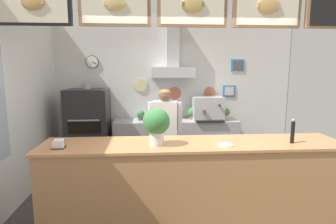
% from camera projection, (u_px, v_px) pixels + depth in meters
% --- Properties ---
extents(ground_plane, '(5.78, 5.78, 0.00)m').
position_uv_depth(ground_plane, '(190.00, 215.00, 3.63)').
color(ground_plane, '#3F3A38').
extents(back_wall_assembly, '(4.81, 2.44, 2.99)m').
position_uv_depth(back_wall_assembly, '(174.00, 84.00, 5.51)').
color(back_wall_assembly, '#9E9E99').
rests_on(back_wall_assembly, ground_plane).
extents(service_counter, '(3.55, 0.72, 1.04)m').
position_uv_depth(service_counter, '(193.00, 184.00, 3.34)').
color(service_counter, '#B77F4C').
rests_on(service_counter, ground_plane).
extents(back_prep_counter, '(2.40, 0.57, 0.91)m').
position_uv_depth(back_prep_counter, '(176.00, 143.00, 5.46)').
color(back_prep_counter, '#A3A5AD').
rests_on(back_prep_counter, ground_plane).
extents(pizza_oven, '(0.75, 0.69, 1.63)m').
position_uv_depth(pizza_oven, '(89.00, 130.00, 5.14)').
color(pizza_oven, '#232326').
rests_on(pizza_oven, ground_plane).
extents(shop_worker, '(0.53, 0.26, 1.59)m').
position_uv_depth(shop_worker, '(165.00, 136.00, 4.32)').
color(shop_worker, '#232328').
rests_on(shop_worker, ground_plane).
extents(espresso_machine, '(0.59, 0.51, 0.45)m').
position_uv_depth(espresso_machine, '(208.00, 109.00, 5.37)').
color(espresso_machine, '#B7BABF').
rests_on(espresso_machine, back_prep_counter).
extents(potted_sage, '(0.16, 0.16, 0.20)m').
position_uv_depth(potted_sage, '(158.00, 114.00, 5.34)').
color(potted_sage, '#4C4C51').
rests_on(potted_sage, back_prep_counter).
extents(potted_thyme, '(0.21, 0.21, 0.24)m').
position_uv_depth(potted_thyme, '(193.00, 113.00, 5.42)').
color(potted_thyme, '#9E563D').
rests_on(potted_thyme, back_prep_counter).
extents(potted_basil, '(0.17, 0.17, 0.22)m').
position_uv_depth(potted_basil, '(226.00, 113.00, 5.43)').
color(potted_basil, beige).
rests_on(potted_basil, back_prep_counter).
extents(potted_oregano, '(0.15, 0.15, 0.19)m').
position_uv_depth(potted_oregano, '(140.00, 115.00, 5.34)').
color(potted_oregano, '#4C4C51').
rests_on(potted_oregano, back_prep_counter).
extents(condiment_plate, '(0.16, 0.16, 0.01)m').
position_uv_depth(condiment_plate, '(226.00, 145.00, 3.14)').
color(condiment_plate, white).
rests_on(condiment_plate, service_counter).
extents(basil_vase, '(0.30, 0.30, 0.42)m').
position_uv_depth(basil_vase, '(157.00, 125.00, 3.11)').
color(basil_vase, silver).
rests_on(basil_vase, service_counter).
extents(napkin_holder, '(0.14, 0.13, 0.11)m').
position_uv_depth(napkin_holder, '(59.00, 144.00, 3.03)').
color(napkin_holder, '#262628').
rests_on(napkin_holder, service_counter).
extents(pepper_grinder, '(0.04, 0.04, 0.29)m').
position_uv_depth(pepper_grinder, '(293.00, 131.00, 3.22)').
color(pepper_grinder, black).
rests_on(pepper_grinder, service_counter).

